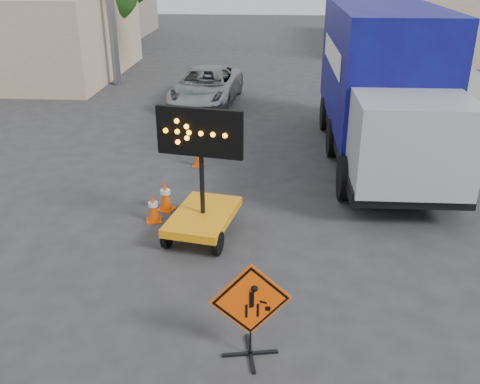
# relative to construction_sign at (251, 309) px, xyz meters

# --- Properties ---
(ground) EXTENTS (100.00, 100.00, 0.00)m
(ground) POSITION_rel_construction_sign_xyz_m (-0.83, 0.32, -0.88)
(ground) COLOR #2D2D30
(ground) RESTS_ON ground
(curb_right) EXTENTS (0.40, 60.00, 0.12)m
(curb_right) POSITION_rel_construction_sign_xyz_m (6.37, 15.32, -0.82)
(curb_right) COLOR gray
(curb_right) RESTS_ON ground
(storefront_left_far) EXTENTS (12.00, 10.00, 4.40)m
(storefront_left_far) POSITION_rel_construction_sign_xyz_m (-15.83, 34.32, 1.32)
(storefront_left_far) COLOR gray
(storefront_left_far) RESTS_ON ground
(building_right_far) EXTENTS (10.00, 14.00, 4.60)m
(building_right_far) POSITION_rel_construction_sign_xyz_m (12.17, 30.32, 1.42)
(building_right_far) COLOR #C7AE90
(building_right_far) RESTS_ON ground
(construction_sign) EXTENTS (1.24, 0.88, 1.66)m
(construction_sign) POSITION_rel_construction_sign_xyz_m (0.00, 0.00, 0.00)
(construction_sign) COLOR black
(construction_sign) RESTS_ON ground
(arrow_board) EXTENTS (1.83, 2.25, 2.92)m
(arrow_board) POSITION_rel_construction_sign_xyz_m (-1.25, 3.82, -0.22)
(arrow_board) COLOR orange
(arrow_board) RESTS_ON ground
(pickup_truck) EXTENTS (2.85, 5.43, 1.46)m
(pickup_truck) POSITION_rel_construction_sign_xyz_m (-2.64, 15.15, -0.15)
(pickup_truck) COLOR #A0A2A7
(pickup_truck) RESTS_ON ground
(box_truck) EXTENTS (3.03, 9.29, 4.40)m
(box_truck) POSITION_rel_construction_sign_xyz_m (3.37, 9.17, 1.12)
(box_truck) COLOR black
(box_truck) RESTS_ON ground
(cone_a) EXTENTS (0.41, 0.41, 0.69)m
(cone_a) POSITION_rel_construction_sign_xyz_m (-2.50, 4.41, -0.53)
(cone_a) COLOR #FF4D05
(cone_a) RESTS_ON ground
(cone_b) EXTENTS (0.49, 0.49, 0.75)m
(cone_b) POSITION_rel_construction_sign_xyz_m (-2.34, 5.03, -0.50)
(cone_b) COLOR #FF4D05
(cone_b) RESTS_ON ground
(cone_c) EXTENTS (0.36, 0.36, 0.63)m
(cone_c) POSITION_rel_construction_sign_xyz_m (-1.95, 7.99, -0.56)
(cone_c) COLOR #FF4D05
(cone_c) RESTS_ON ground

